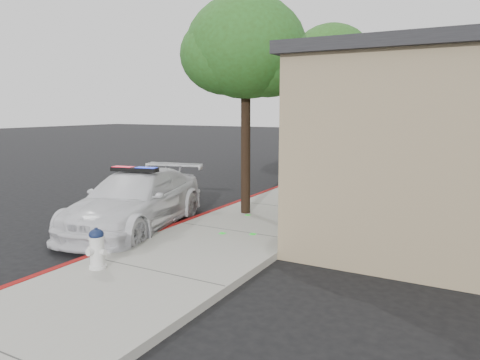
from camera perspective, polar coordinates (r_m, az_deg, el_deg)
name	(u,v)px	position (r m, az deg, el deg)	size (l,w,h in m)	color
ground	(178,228)	(11.59, -7.83, -6.04)	(120.00, 120.00, 0.00)	black
sidewalk	(283,209)	(13.33, 5.51, -3.68)	(3.20, 60.00, 0.15)	gray
red_curb	(238,204)	(13.99, -0.29, -3.01)	(0.14, 60.00, 0.16)	maroon
police_car	(136,200)	(11.58, -13.06, -2.50)	(3.07, 5.31, 1.57)	white
fire_hydrant	(97,248)	(8.54, -17.68, -8.23)	(0.42, 0.37, 0.75)	silver
street_tree_near	(246,52)	(12.25, 0.76, 15.89)	(3.35, 3.15, 5.78)	black
street_tree_mid	(332,62)	(19.99, 11.52, 14.45)	(3.34, 3.46, 6.37)	black
street_tree_far	(354,75)	(23.34, 14.28, 12.78)	(3.26, 3.22, 5.98)	black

